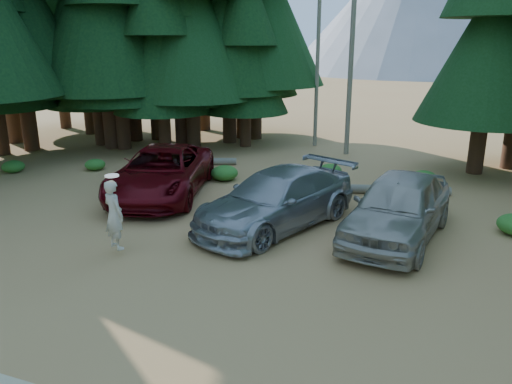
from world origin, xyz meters
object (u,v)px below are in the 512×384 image
silver_minivan_center (277,199)px  silver_minivan_right (398,207)px  log_mid (305,182)px  log_right (378,189)px  red_pickup (162,172)px  frisbee_player (114,214)px  log_left (189,162)px

silver_minivan_center → silver_minivan_right: size_ratio=1.07×
log_mid → log_right: (2.79, -0.05, 0.02)m
silver_minivan_center → log_mid: (-0.33, 4.54, -0.70)m
red_pickup → log_right: red_pickup is taller
red_pickup → silver_minivan_right: (8.45, -1.23, 0.06)m
silver_minivan_center → log_right: silver_minivan_center is taller
frisbee_player → log_right: 9.89m
red_pickup → log_mid: (4.59, 3.01, -0.72)m
silver_minivan_right → log_mid: silver_minivan_right is taller
silver_minivan_center → log_left: (-6.22, 6.00, -0.70)m
log_mid → log_left: bearing=-168.6°
silver_minivan_center → silver_minivan_right: 3.55m
silver_minivan_center → frisbee_player: bearing=-111.6°
red_pickup → silver_minivan_center: 5.15m
red_pickup → log_right: size_ratio=1.21×
log_left → log_right: (8.68, -1.50, 0.01)m
red_pickup → log_left: red_pickup is taller
silver_minivan_right → log_mid: bearing=141.4°
red_pickup → log_left: bearing=90.8°
frisbee_player → red_pickup: bearing=-49.4°
silver_minivan_center → log_left: bearing=158.1°
log_left → log_mid: bearing=-35.3°
frisbee_player → log_left: frisbee_player is taller
red_pickup → log_mid: red_pickup is taller
silver_minivan_center → log_mid: 4.61m
silver_minivan_center → frisbee_player: (-3.32, -3.47, 0.25)m
log_right → log_left: bearing=155.2°
red_pickup → silver_minivan_right: bearing=-23.7°
silver_minivan_center → log_mid: silver_minivan_center is taller
log_left → log_right: size_ratio=0.83×
silver_minivan_center → red_pickup: bearing=-175.2°
red_pickup → silver_minivan_center: red_pickup is taller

